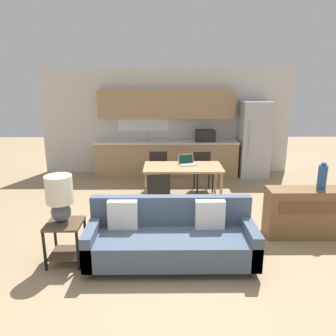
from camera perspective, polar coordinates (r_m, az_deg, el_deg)
name	(u,v)px	position (r m, az deg, el deg)	size (l,w,h in m)	color
ground_plane	(168,266)	(4.55, 0.02, -16.75)	(20.00, 20.00, 0.00)	#9E8460
wall_back	(166,121)	(8.56, -0.35, 8.17)	(6.40, 0.07, 2.70)	silver
kitchen_counter	(167,143)	(8.34, -0.16, 4.43)	(3.60, 0.65, 2.15)	tan
refrigerator	(254,139)	(8.52, 14.74, 4.84)	(0.71, 0.74, 1.89)	#B7BABC
dining_table	(183,169)	(6.50, 2.61, -0.24)	(1.55, 0.83, 0.74)	tan
couch	(171,238)	(4.51, 0.52, -12.12)	(2.22, 0.80, 0.85)	#3D2D1E
side_table	(65,236)	(4.68, -17.45, -11.18)	(0.47, 0.47, 0.57)	brown
table_lamp	(60,196)	(4.49, -18.36, -4.63)	(0.35, 0.35, 0.65)	#4C515B
credenza	(305,213)	(5.60, 22.69, -7.17)	(1.20, 0.41, 0.78)	brown
vase	(322,177)	(5.52, 25.28, -1.38)	(0.13, 0.13, 0.41)	#234C84
dining_chair_far_left	(159,168)	(7.30, -1.66, -0.01)	(0.45, 0.45, 0.84)	black
dining_chair_far_right	(203,168)	(7.30, 6.10, -0.08)	(0.46, 0.46, 0.84)	black
dining_chair_near_left	(158,191)	(5.81, -1.80, -4.06)	(0.48, 0.48, 0.84)	black
laptop	(187,162)	(6.62, 3.32, 1.03)	(0.37, 0.33, 0.20)	#B7BABC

